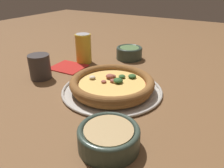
{
  "coord_description": "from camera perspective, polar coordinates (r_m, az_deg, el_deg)",
  "views": [
    {
      "loc": [
        0.32,
        -0.54,
        0.33
      ],
      "look_at": [
        0.0,
        0.0,
        0.03
      ],
      "focal_mm": 35.0,
      "sensor_mm": 36.0,
      "label": 1
    }
  ],
  "objects": [
    {
      "name": "napkin",
      "position": [
        0.92,
        -11.33,
        4.46
      ],
      "size": [
        0.14,
        0.12,
        0.01
      ],
      "rotation": [
        0.0,
        0.0,
        0.04
      ],
      "color": "#B2231E",
      "rests_on": "ground_plane"
    },
    {
      "name": "ground_plane",
      "position": [
        0.71,
        0.0,
        -1.92
      ],
      "size": [
        3.0,
        3.0,
        0.0
      ],
      "primitive_type": "plane",
      "color": "brown"
    },
    {
      "name": "pizza",
      "position": [
        0.7,
        0.02,
        0.16
      ],
      "size": [
        0.27,
        0.27,
        0.04
      ],
      "color": "#A86B33",
      "rests_on": "pizza_tray"
    },
    {
      "name": "beverage_can",
      "position": [
        0.95,
        -7.47,
        9.19
      ],
      "size": [
        0.07,
        0.07,
        0.12
      ],
      "color": "gold",
      "rests_on": "ground_plane"
    },
    {
      "name": "fork",
      "position": [
        0.92,
        -13.79,
        4.24
      ],
      "size": [
        0.11,
        0.16,
        0.0
      ],
      "rotation": [
        0.0,
        0.0,
        10.42
      ],
      "color": "#B7B7BC",
      "rests_on": "ground_plane"
    },
    {
      "name": "bowl_near",
      "position": [
        0.48,
        -0.86,
        -13.57
      ],
      "size": [
        0.13,
        0.13,
        0.05
      ],
      "color": "#334238",
      "rests_on": "ground_plane"
    },
    {
      "name": "pizza_tray",
      "position": [
        0.71,
        0.0,
        -1.6
      ],
      "size": [
        0.32,
        0.32,
        0.01
      ],
      "color": "#B7B2A8",
      "rests_on": "ground_plane"
    },
    {
      "name": "bowl_far",
      "position": [
        1.0,
        4.52,
        8.26
      ],
      "size": [
        0.12,
        0.12,
        0.05
      ],
      "color": "#334238",
      "rests_on": "ground_plane"
    },
    {
      "name": "drinking_cup",
      "position": [
        0.83,
        -18.33,
        4.3
      ],
      "size": [
        0.08,
        0.08,
        0.09
      ],
      "color": "#383333",
      "rests_on": "ground_plane"
    }
  ]
}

